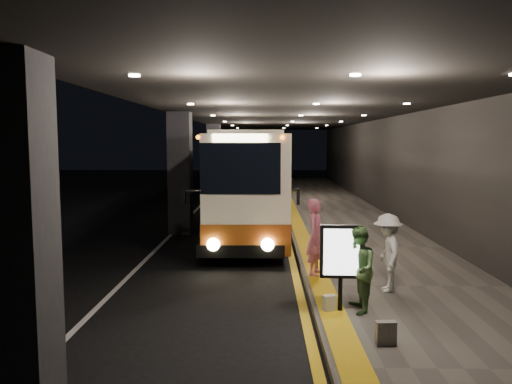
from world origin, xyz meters
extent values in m
plane|color=black|center=(0.00, 0.00, 0.00)|extent=(90.00, 90.00, 0.00)
cube|color=silver|center=(-1.80, 5.00, 0.01)|extent=(0.12, 50.00, 0.01)
cube|color=gold|center=(2.35, 5.00, 0.01)|extent=(0.18, 50.00, 0.01)
cube|color=#514C44|center=(4.75, 5.00, 0.07)|extent=(4.50, 50.00, 0.15)
cube|color=gold|center=(2.85, 5.00, 0.16)|extent=(0.50, 50.00, 0.01)
cube|color=black|center=(7.00, 5.00, 3.00)|extent=(0.10, 50.00, 6.00)
cube|color=black|center=(-1.50, -8.00, 2.20)|extent=(0.80, 0.80, 4.40)
cube|color=black|center=(-1.50, 4.00, 2.20)|extent=(0.80, 0.80, 4.40)
cube|color=black|center=(-1.50, 16.00, 2.20)|extent=(0.80, 0.80, 4.40)
cube|color=black|center=(2.50, 5.00, 4.60)|extent=(9.00, 50.00, 0.40)
cube|color=#F0E6C9|center=(0.95, 4.22, 1.96)|extent=(2.60, 11.24, 3.17)
cube|color=#965D15|center=(0.95, 4.22, 0.79)|extent=(2.62, 11.26, 0.84)
cube|color=black|center=(0.95, -1.41, 2.66)|extent=(2.05, 0.11, 1.30)
cube|color=black|center=(0.95, -1.33, 0.51)|extent=(2.29, 0.31, 0.33)
cylinder|color=black|center=(-0.09, 0.68, 0.47)|extent=(0.26, 0.93, 0.93)
cylinder|color=black|center=(2.00, 0.68, 0.47)|extent=(0.26, 0.93, 0.93)
cylinder|color=black|center=(-0.09, 7.94, 0.47)|extent=(0.26, 0.93, 0.93)
cylinder|color=black|center=(2.00, 7.94, 0.47)|extent=(0.26, 0.93, 0.93)
sphere|color=#FFEAA5|center=(0.25, -1.42, 0.70)|extent=(0.34, 0.34, 0.34)
sphere|color=#FFEAA5|center=(1.65, -1.42, 0.70)|extent=(0.34, 0.34, 0.34)
cube|color=#FFF2BF|center=(0.95, -1.42, 3.43)|extent=(1.40, 0.08, 0.21)
cube|color=#F0E6C9|center=(0.76, 17.43, 1.98)|extent=(2.96, 11.45, 3.21)
cube|color=#965D15|center=(0.76, 17.43, 0.80)|extent=(2.98, 11.47, 0.85)
cube|color=black|center=(0.76, 11.72, 2.69)|extent=(2.08, 0.17, 1.32)
cube|color=black|center=(0.76, 11.80, 0.52)|extent=(2.33, 0.37, 0.33)
cylinder|color=black|center=(-0.30, 13.83, 0.47)|extent=(0.26, 0.95, 0.95)
cylinder|color=black|center=(1.82, 13.83, 0.47)|extent=(0.26, 0.95, 0.95)
cylinder|color=black|center=(-0.30, 21.21, 0.47)|extent=(0.26, 0.95, 0.95)
cylinder|color=black|center=(1.82, 21.21, 0.47)|extent=(0.26, 0.95, 0.95)
imported|color=#BC576C|center=(2.80, -2.26, 1.06)|extent=(0.64, 0.78, 1.83)
imported|color=#4A6C3C|center=(3.31, -4.90, 0.96)|extent=(0.50, 0.80, 1.63)
imported|color=beige|center=(4.19, -3.56, 0.98)|extent=(0.58, 1.11, 1.67)
cube|color=black|center=(3.48, -6.43, 0.34)|extent=(0.32, 0.16, 0.38)
cube|color=silver|center=(2.80, -4.86, 0.30)|extent=(0.27, 0.22, 0.30)
cylinder|color=black|center=(3.00, -4.85, 0.47)|extent=(0.08, 0.08, 0.64)
cube|color=black|center=(3.00, -4.85, 1.29)|extent=(0.78, 0.14, 1.00)
cube|color=white|center=(3.00, -4.91, 1.29)|extent=(0.66, 0.06, 0.87)
cylinder|color=black|center=(2.88, -1.76, 0.70)|extent=(0.05, 0.05, 1.09)
camera|label=1|loc=(1.58, -14.02, 3.33)|focal=35.00mm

